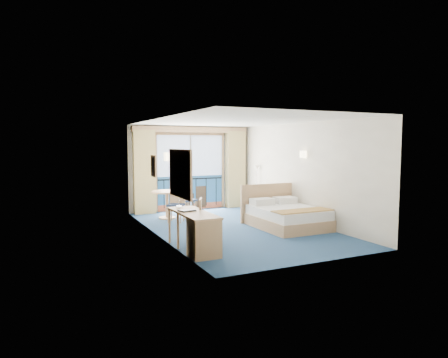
# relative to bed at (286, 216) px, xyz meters

# --- Properties ---
(floor) EXTENTS (6.50, 6.50, 0.00)m
(floor) POSITION_rel_bed_xyz_m (-1.22, 0.44, -0.29)
(floor) COLOR navy
(floor) RESTS_ON ground
(room_walls) EXTENTS (4.04, 6.54, 2.72)m
(room_walls) POSITION_rel_bed_xyz_m (-1.22, 0.44, 1.49)
(room_walls) COLOR beige
(room_walls) RESTS_ON ground
(balcony_door) EXTENTS (2.36, 0.03, 2.52)m
(balcony_door) POSITION_rel_bed_xyz_m (-1.23, 3.66, 0.85)
(balcony_door) COLOR navy
(balcony_door) RESTS_ON room_walls
(curtain_left) EXTENTS (0.65, 0.22, 2.55)m
(curtain_left) POSITION_rel_bed_xyz_m (-2.77, 3.51, 0.98)
(curtain_left) COLOR tan
(curtain_left) RESTS_ON room_walls
(curtain_right) EXTENTS (0.65, 0.22, 2.55)m
(curtain_right) POSITION_rel_bed_xyz_m (0.33, 3.51, 0.98)
(curtain_right) COLOR tan
(curtain_right) RESTS_ON room_walls
(pelmet) EXTENTS (3.80, 0.25, 0.18)m
(pelmet) POSITION_rel_bed_xyz_m (-1.22, 3.54, 2.29)
(pelmet) COLOR tan
(pelmet) RESTS_ON room_walls
(mirror) EXTENTS (0.05, 1.25, 0.95)m
(mirror) POSITION_rel_bed_xyz_m (-3.20, -1.06, 1.26)
(mirror) COLOR tan
(mirror) RESTS_ON room_walls
(wall_print) EXTENTS (0.04, 0.42, 0.52)m
(wall_print) POSITION_rel_bed_xyz_m (-3.20, 0.89, 1.31)
(wall_print) COLOR tan
(wall_print) RESTS_ON room_walls
(sconce_left) EXTENTS (0.18, 0.18, 0.18)m
(sconce_left) POSITION_rel_bed_xyz_m (-3.16, -0.16, 1.56)
(sconce_left) COLOR beige
(sconce_left) RESTS_ON room_walls
(sconce_right) EXTENTS (0.18, 0.18, 0.18)m
(sconce_right) POSITION_rel_bed_xyz_m (0.72, 0.29, 1.56)
(sconce_right) COLOR beige
(sconce_right) RESTS_ON room_walls
(bed) EXTENTS (1.65, 1.96, 1.04)m
(bed) POSITION_rel_bed_xyz_m (0.00, 0.00, 0.00)
(bed) COLOR tan
(bed) RESTS_ON ground
(nightstand) EXTENTS (0.39, 0.37, 0.51)m
(nightstand) POSITION_rel_bed_xyz_m (0.56, 1.25, -0.03)
(nightstand) COLOR tan
(nightstand) RESTS_ON ground
(phone) EXTENTS (0.20, 0.16, 0.08)m
(phone) POSITION_rel_bed_xyz_m (0.51, 1.29, 0.26)
(phone) COLOR white
(phone) RESTS_ON nightstand
(armchair) EXTENTS (1.11, 1.11, 0.73)m
(armchair) POSITION_rel_bed_xyz_m (0.40, 2.11, 0.07)
(armchair) COLOR #484F58
(armchair) RESTS_ON ground
(floor_lamp) EXTENTS (0.20, 0.20, 1.45)m
(floor_lamp) POSITION_rel_bed_xyz_m (0.66, 2.66, 0.81)
(floor_lamp) COLOR silver
(floor_lamp) RESTS_ON ground
(desk) EXTENTS (0.57, 1.64, 0.77)m
(desk) POSITION_rel_bed_xyz_m (-2.93, -1.49, 0.14)
(desk) COLOR tan
(desk) RESTS_ON ground
(desk_chair) EXTENTS (0.56, 0.56, 0.98)m
(desk_chair) POSITION_rel_bed_xyz_m (-2.52, -0.73, 0.26)
(desk_chair) COLOR #1D2944
(desk_chair) RESTS_ON ground
(folder) EXTENTS (0.35, 0.29, 0.03)m
(folder) POSITION_rel_bed_xyz_m (-3.01, -0.90, 0.49)
(folder) COLOR black
(folder) RESTS_ON desk
(desk_lamp) EXTENTS (0.11, 0.11, 0.42)m
(desk_lamp) POSITION_rel_bed_xyz_m (-3.01, -0.40, 0.79)
(desk_lamp) COLOR silver
(desk_lamp) RESTS_ON desk
(round_table) EXTENTS (0.88, 0.88, 0.79)m
(round_table) POSITION_rel_bed_xyz_m (-2.38, 2.49, 0.31)
(round_table) COLOR tan
(round_table) RESTS_ON ground
(table_chair_a) EXTENTS (0.57, 0.56, 1.07)m
(table_chair_a) POSITION_rel_bed_xyz_m (-1.93, 2.33, 0.31)
(table_chair_a) COLOR #1D2944
(table_chair_a) RESTS_ON ground
(table_chair_b) EXTENTS (0.59, 0.59, 0.98)m
(table_chair_b) POSITION_rel_bed_xyz_m (-2.29, 1.92, 0.26)
(table_chair_b) COLOR #1D2944
(table_chair_b) RESTS_ON ground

